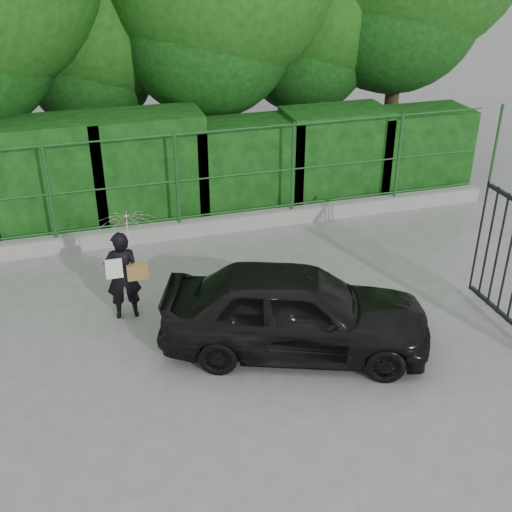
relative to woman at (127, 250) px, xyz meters
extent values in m
plane|color=gray|center=(0.82, -1.97, -1.13)|extent=(80.00, 80.00, 0.00)
cube|color=#9E9E99|center=(0.82, 2.53, -0.98)|extent=(14.00, 0.25, 0.30)
cylinder|color=#1D5121|center=(-1.08, 2.53, 0.07)|extent=(0.06, 0.06, 1.80)
cylinder|color=#1D5121|center=(1.22, 2.53, 0.07)|extent=(0.06, 0.06, 1.80)
cylinder|color=#1D5121|center=(3.52, 2.53, 0.07)|extent=(0.06, 0.06, 1.80)
cylinder|color=#1D5121|center=(5.82, 2.53, 0.07)|extent=(0.06, 0.06, 1.80)
cylinder|color=#1D5121|center=(8.12, 2.53, 0.07)|extent=(0.06, 0.06, 1.80)
cylinder|color=#1D5121|center=(0.82, 2.53, -0.73)|extent=(13.60, 0.03, 0.03)
cylinder|color=#1D5121|center=(0.82, 2.53, 0.02)|extent=(13.60, 0.03, 0.03)
cylinder|color=#1D5121|center=(0.82, 2.53, 0.92)|extent=(13.60, 0.03, 0.03)
cube|color=black|center=(-1.18, 3.53, -0.02)|extent=(2.20, 1.20, 2.22)
cube|color=black|center=(0.82, 3.53, -0.02)|extent=(2.20, 1.20, 2.21)
cube|color=black|center=(2.82, 3.53, -0.18)|extent=(2.20, 1.20, 1.89)
cube|color=black|center=(4.82, 3.53, -0.14)|extent=(2.20, 1.20, 1.98)
cube|color=black|center=(6.82, 3.53, -0.22)|extent=(2.20, 1.20, 1.82)
cylinder|color=black|center=(0.32, 6.53, 0.50)|extent=(0.36, 0.36, 3.25)
sphere|color=#14470F|center=(0.32, 6.53, 2.45)|extent=(3.90, 3.90, 3.90)
cylinder|color=black|center=(2.82, 5.53, 1.00)|extent=(0.36, 0.36, 4.25)
cylinder|color=black|center=(5.32, 6.23, 0.62)|extent=(0.36, 0.36, 3.50)
cylinder|color=black|center=(7.32, 5.83, 1.25)|extent=(0.36, 0.36, 4.75)
cube|color=black|center=(5.42, -2.02, -0.98)|extent=(0.05, 2.00, 0.06)
cylinder|color=black|center=(5.42, -1.72, -0.08)|extent=(0.04, 0.04, 1.90)
cylinder|color=black|center=(5.42, -1.47, -0.08)|extent=(0.04, 0.04, 1.90)
cylinder|color=black|center=(5.42, -1.22, -0.08)|extent=(0.04, 0.04, 1.90)
cylinder|color=black|center=(5.42, -0.97, -0.08)|extent=(0.04, 0.04, 1.90)
imported|color=black|center=(-0.10, -0.03, -0.40)|extent=(0.54, 0.37, 1.45)
imported|color=#EFB8D1|center=(0.05, 0.02, 0.20)|extent=(0.83, 0.85, 0.77)
cube|color=olive|center=(0.12, -0.11, -0.32)|extent=(0.32, 0.15, 0.24)
cube|color=white|center=(-0.22, -0.15, -0.20)|extent=(0.25, 0.02, 0.32)
imported|color=black|center=(2.14, -1.57, -0.48)|extent=(4.07, 2.76, 1.29)
camera|label=1|loc=(-0.55, -8.71, 4.42)|focal=45.00mm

